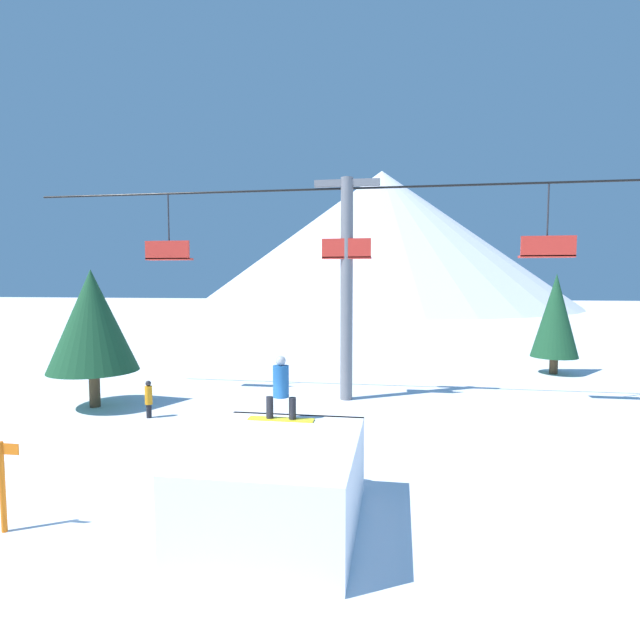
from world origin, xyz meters
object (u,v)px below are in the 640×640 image
trail_marker (3,484)px  distant_skier (149,398)px  snowboarder (281,388)px  pine_tree_near (92,321)px  snow_ramp (278,485)px

trail_marker → distant_skier: bearing=98.8°
snowboarder → pine_tree_near: pine_tree_near is taller
snowboarder → pine_tree_near: (-8.25, 6.09, 0.79)m
snowboarder → trail_marker: size_ratio=0.83×
pine_tree_near → trail_marker: bearing=-65.9°
snow_ramp → pine_tree_near: pine_tree_near is taller
snowboarder → trail_marker: snowboarder is taller
snow_ramp → trail_marker: trail_marker is taller
trail_marker → distant_skier: trail_marker is taller
snowboarder → snow_ramp: bearing=-79.2°
snowboarder → trail_marker: (-4.53, -2.25, -1.39)m
distant_skier → snowboarder: bearing=-41.9°
snow_ramp → snowboarder: bearing=100.8°
snowboarder → distant_skier: snowboarder is taller
pine_tree_near → snow_ramp: bearing=-41.2°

